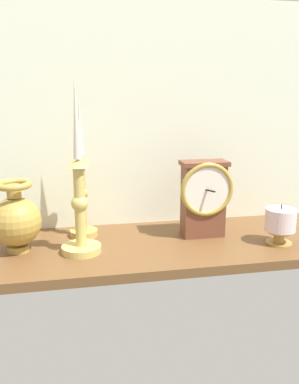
# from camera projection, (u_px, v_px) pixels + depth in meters

# --- Properties ---
(ground_plane) EXTENTS (1.00, 0.36, 0.02)m
(ground_plane) POSITION_uv_depth(u_px,v_px,m) (157.00, 246.00, 1.10)
(ground_plane) COLOR brown
(back_wall) EXTENTS (1.20, 0.02, 0.65)m
(back_wall) POSITION_uv_depth(u_px,v_px,m) (145.00, 116.00, 1.19)
(back_wall) COLOR silver
(back_wall) RESTS_ON ground_plane
(mantel_clock) EXTENTS (0.15, 0.09, 0.21)m
(mantel_clock) POSITION_uv_depth(u_px,v_px,m) (204.00, 197.00, 1.12)
(mantel_clock) COLOR brown
(mantel_clock) RESTS_ON ground_plane
(candlestick_tall_left) EXTENTS (0.10, 0.10, 0.44)m
(candlestick_tall_left) POSITION_uv_depth(u_px,v_px,m) (80.00, 203.00, 1.00)
(candlestick_tall_left) COLOR tan
(candlestick_tall_left) RESTS_ON ground_plane
(candlestick_tall_center) EXTENTS (0.08, 0.08, 0.38)m
(candlestick_tall_center) POSITION_uv_depth(u_px,v_px,m) (82.00, 192.00, 1.11)
(candlestick_tall_center) COLOR tan
(candlestick_tall_center) RESTS_ON ground_plane
(brass_vase_bulbous) EXTENTS (0.12, 0.12, 0.18)m
(brass_vase_bulbous) POSITION_uv_depth(u_px,v_px,m) (16.00, 219.00, 1.02)
(brass_vase_bulbous) COLOR #B08D3C
(brass_vase_bulbous) RESTS_ON ground_plane
(pillar_candle_front) EXTENTS (0.08, 0.08, 0.11)m
(pillar_candle_front) POSITION_uv_depth(u_px,v_px,m) (280.00, 223.00, 1.07)
(pillar_candle_front) COLOR #B28743
(pillar_candle_front) RESTS_ON ground_plane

